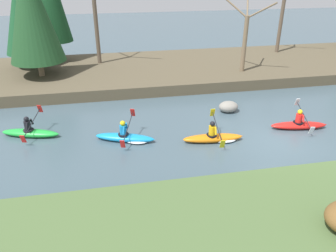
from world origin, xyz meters
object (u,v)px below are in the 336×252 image
object	(u,v)px
kayaker_trailing	(127,137)
kayaker_far_back	(30,132)
boulder_midstream	(228,107)
kayaker_middle	(215,137)
kayaker_lead	(299,124)

from	to	relation	value
kayaker_trailing	kayaker_far_back	xyz separation A→B (m)	(-4.36, 1.32, 0.02)
boulder_midstream	kayaker_trailing	bearing A→B (deg)	-158.33
kayaker_far_back	kayaker_middle	bearing A→B (deg)	2.26
kayaker_lead	kayaker_middle	world-z (taller)	same
kayaker_trailing	kayaker_far_back	size ratio (longest dim) A/B	0.99
kayaker_lead	kayaker_far_back	xyz separation A→B (m)	(-12.66, 1.65, 0.00)
kayaker_far_back	boulder_midstream	bearing A→B (deg)	21.77
kayaker_middle	boulder_midstream	world-z (taller)	kayaker_middle
kayaker_middle	kayaker_far_back	xyz separation A→B (m)	(-8.25, 2.09, 0.02)
kayaker_middle	kayaker_far_back	size ratio (longest dim) A/B	1.01
boulder_midstream	kayaker_far_back	bearing A→B (deg)	-174.71
kayaker_lead	kayaker_trailing	distance (m)	8.31
kayaker_lead	boulder_midstream	size ratio (longest dim) A/B	2.66
kayaker_middle	boulder_midstream	size ratio (longest dim) A/B	2.66
kayaker_lead	kayaker_middle	bearing A→B (deg)	-166.10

